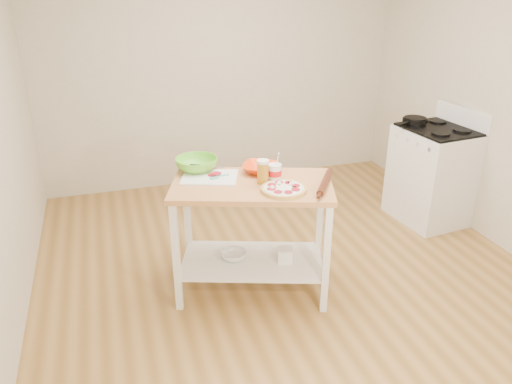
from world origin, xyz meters
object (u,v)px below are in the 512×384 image
at_px(prep_island, 252,215).
at_px(yogurt_tub, 275,172).
at_px(pizza, 283,189).
at_px(spatula, 218,177).
at_px(shelf_glass_bowl, 234,255).
at_px(shelf_bin, 285,255).
at_px(knife, 202,166).
at_px(beer_pint, 263,171).
at_px(cutting_board, 209,177).
at_px(skillet, 415,120).
at_px(green_bowl, 197,164).
at_px(orange_bowl, 260,168).
at_px(rolling_pin, 325,183).
at_px(gas_stove, 432,174).

height_order(prep_island, yogurt_tub, yogurt_tub).
xyz_separation_m(pizza, spatula, (-0.38, 0.35, 0.00)).
bearing_deg(shelf_glass_bowl, shelf_bin, -21.94).
height_order(knife, beer_pint, beer_pint).
relative_size(pizza, cutting_board, 0.66).
bearing_deg(prep_island, beer_pint, -12.44).
bearing_deg(knife, yogurt_tub, -12.42).
distance_m(skillet, yogurt_tub, 1.92).
bearing_deg(shelf_glass_bowl, cutting_board, 134.21).
bearing_deg(shelf_glass_bowl, green_bowl, 122.53).
xyz_separation_m(cutting_board, beer_pint, (0.34, -0.21, 0.08)).
bearing_deg(yogurt_tub, pizza, -91.40).
bearing_deg(skillet, orange_bowl, 175.93).
height_order(green_bowl, yogurt_tub, yogurt_tub).
bearing_deg(skillet, prep_island, 179.57).
height_order(skillet, yogurt_tub, yogurt_tub).
bearing_deg(spatula, shelf_glass_bowl, -54.64).
bearing_deg(rolling_pin, spatula, 153.01).
xyz_separation_m(spatula, beer_pint, (0.29, -0.17, 0.07)).
xyz_separation_m(gas_stove, rolling_pin, (-1.56, -0.85, 0.45)).
distance_m(prep_island, yogurt_tub, 0.36).
height_order(prep_island, rolling_pin, rolling_pin).
bearing_deg(beer_pint, cutting_board, 148.41).
bearing_deg(orange_bowl, rolling_pin, -47.05).
bearing_deg(skillet, knife, 167.20).
bearing_deg(yogurt_tub, knife, 139.09).
xyz_separation_m(pizza, rolling_pin, (0.31, -0.00, 0.01)).
height_order(green_bowl, rolling_pin, green_bowl).
relative_size(spatula, orange_bowl, 0.57).
bearing_deg(beer_pint, spatula, 149.31).
height_order(skillet, beer_pint, beer_pint).
relative_size(yogurt_tub, rolling_pin, 0.52).
xyz_separation_m(knife, shelf_glass_bowl, (0.15, -0.34, -0.63)).
bearing_deg(shelf_bin, shelf_glass_bowl, 158.06).
distance_m(gas_stove, skillet, 0.56).
height_order(skillet, shelf_bin, skillet).
bearing_deg(gas_stove, spatula, -173.67).
bearing_deg(spatula, orange_bowl, 2.56).
bearing_deg(yogurt_tub, beer_pint, -167.49).
bearing_deg(shelf_bin, pizza, -122.67).
relative_size(prep_island, pizza, 4.07).
distance_m(pizza, green_bowl, 0.75).
bearing_deg(yogurt_tub, shelf_glass_bowl, 170.51).
height_order(cutting_board, spatula, cutting_board).
relative_size(pizza, rolling_pin, 0.77).
xyz_separation_m(gas_stove, skillet, (-0.14, 0.20, 0.50)).
xyz_separation_m(green_bowl, beer_pint, (0.40, -0.38, 0.04)).
height_order(pizza, rolling_pin, same).
relative_size(skillet, beer_pint, 2.08).
bearing_deg(orange_bowl, beer_pint, -102.64).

